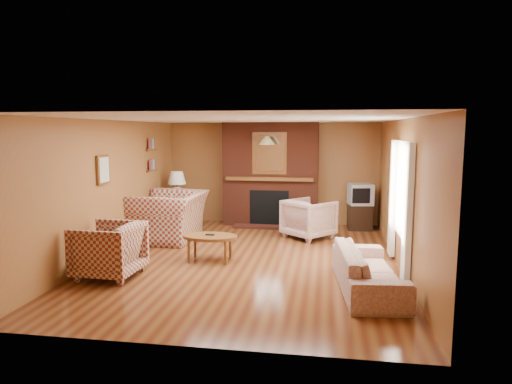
% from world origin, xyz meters
% --- Properties ---
extents(floor, '(6.50, 6.50, 0.00)m').
position_xyz_m(floor, '(0.00, 0.00, 0.00)').
color(floor, '#4F2310').
rests_on(floor, ground).
extents(ceiling, '(6.50, 6.50, 0.00)m').
position_xyz_m(ceiling, '(0.00, 0.00, 2.40)').
color(ceiling, silver).
rests_on(ceiling, wall_back).
extents(wall_back, '(6.50, 0.00, 6.50)m').
position_xyz_m(wall_back, '(0.00, 3.25, 1.20)').
color(wall_back, brown).
rests_on(wall_back, floor).
extents(wall_front, '(6.50, 0.00, 6.50)m').
position_xyz_m(wall_front, '(0.00, -3.25, 1.20)').
color(wall_front, brown).
rests_on(wall_front, floor).
extents(wall_left, '(0.00, 6.50, 6.50)m').
position_xyz_m(wall_left, '(-2.50, 0.00, 1.20)').
color(wall_left, brown).
rests_on(wall_left, floor).
extents(wall_right, '(0.00, 6.50, 6.50)m').
position_xyz_m(wall_right, '(2.50, 0.00, 1.20)').
color(wall_right, brown).
rests_on(wall_right, floor).
extents(fireplace, '(2.20, 0.82, 2.40)m').
position_xyz_m(fireplace, '(0.00, 2.98, 1.18)').
color(fireplace, '#542012').
rests_on(fireplace, floor).
extents(window_right, '(0.10, 1.85, 2.00)m').
position_xyz_m(window_right, '(2.45, -0.20, 1.13)').
color(window_right, beige).
rests_on(window_right, wall_right).
extents(bookshelf, '(0.09, 0.55, 0.71)m').
position_xyz_m(bookshelf, '(-2.44, 1.90, 1.67)').
color(bookshelf, brown).
rests_on(bookshelf, wall_left).
extents(botanical_print, '(0.05, 0.40, 0.50)m').
position_xyz_m(botanical_print, '(-2.47, -0.30, 1.55)').
color(botanical_print, brown).
rests_on(botanical_print, wall_left).
extents(pendant_light, '(0.36, 0.36, 0.48)m').
position_xyz_m(pendant_light, '(0.00, 2.30, 2.00)').
color(pendant_light, black).
rests_on(pendant_light, ceiling).
extents(plaid_loveseat, '(1.33, 1.51, 0.97)m').
position_xyz_m(plaid_loveseat, '(-1.85, 1.21, 0.48)').
color(plaid_loveseat, maroon).
rests_on(plaid_loveseat, floor).
extents(plaid_armchair, '(0.95, 0.93, 0.83)m').
position_xyz_m(plaid_armchair, '(-1.95, -1.23, 0.42)').
color(plaid_armchair, maroon).
rests_on(plaid_armchair, floor).
extents(floral_sofa, '(0.97, 2.04, 0.58)m').
position_xyz_m(floral_sofa, '(1.90, -1.20, 0.29)').
color(floral_sofa, beige).
rests_on(floral_sofa, floor).
extents(floral_armchair, '(1.23, 1.24, 0.81)m').
position_xyz_m(floral_armchair, '(0.95, 1.80, 0.40)').
color(floral_armchair, beige).
rests_on(floral_armchair, floor).
extents(coffee_table, '(0.95, 0.59, 0.46)m').
position_xyz_m(coffee_table, '(-0.65, -0.16, 0.39)').
color(coffee_table, brown).
rests_on(coffee_table, floor).
extents(side_table, '(0.46, 0.46, 0.61)m').
position_xyz_m(side_table, '(-2.10, 2.45, 0.30)').
color(side_table, brown).
rests_on(side_table, floor).
extents(table_lamp, '(0.41, 0.41, 0.68)m').
position_xyz_m(table_lamp, '(-2.10, 2.45, 0.99)').
color(table_lamp, white).
rests_on(table_lamp, side_table).
extents(tv_stand, '(0.55, 0.51, 0.57)m').
position_xyz_m(tv_stand, '(2.05, 2.80, 0.28)').
color(tv_stand, black).
rests_on(tv_stand, floor).
extents(crt_tv, '(0.59, 0.58, 0.47)m').
position_xyz_m(crt_tv, '(2.05, 2.79, 0.80)').
color(crt_tv, '#A3A5AA').
rests_on(crt_tv, tv_stand).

